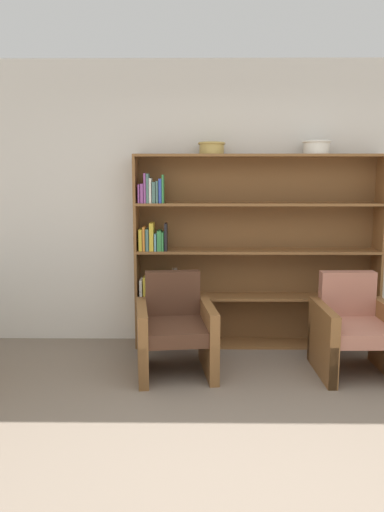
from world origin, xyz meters
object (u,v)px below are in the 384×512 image
at_px(armchair_cushioned, 354,330).
at_px(bookshelf, 237,256).
at_px(armchair_leather, 175,329).
at_px(bowl_terracotta, 212,147).
at_px(bowl_copper, 316,147).

bearing_deg(armchair_cushioned, bookshelf, -38.20).
distance_m(armchair_leather, armchair_cushioned, 1.52).
bearing_deg(bowl_terracotta, armchair_leather, -115.54).
bearing_deg(armchair_leather, armchair_cushioned, 172.40).
bearing_deg(bowl_terracotta, armchair_cushioned, -29.27).
bearing_deg(bowl_terracotta, bookshelf, 5.99).
relative_size(bookshelf, armchair_leather, 2.84).
height_order(bookshelf, armchair_cushioned, bookshelf).
bearing_deg(armchair_leather, bowl_terracotta, -123.15).
distance_m(bowl_terracotta, bowl_copper, 0.98).
bearing_deg(bookshelf, armchair_cushioned, -36.54).
xyz_separation_m(bowl_terracotta, bowl_copper, (0.98, 0.00, 0.01)).
xyz_separation_m(armchair_leather, armchair_cushioned, (1.52, 0.00, 0.00)).
height_order(bookshelf, bowl_copper, bowl_copper).
distance_m(bowl_terracotta, armchair_leather, 1.72).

